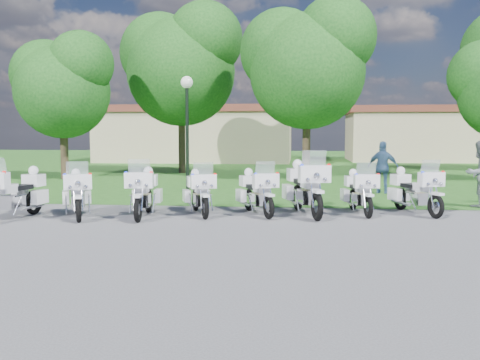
# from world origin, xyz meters

# --- Properties ---
(ground) EXTENTS (100.00, 100.00, 0.00)m
(ground) POSITION_xyz_m (0.00, 0.00, 0.00)
(ground) COLOR #525257
(ground) RESTS_ON ground
(grass_lawn) EXTENTS (100.00, 48.00, 0.01)m
(grass_lawn) POSITION_xyz_m (0.00, 27.00, 0.00)
(grass_lawn) COLOR #26571B
(grass_lawn) RESTS_ON ground
(motorcycle_0) EXTENTS (0.97, 2.33, 1.57)m
(motorcycle_0) POSITION_xyz_m (-5.40, 0.32, 0.66)
(motorcycle_0) COLOR black
(motorcycle_0) RESTS_ON ground
(motorcycle_1) EXTENTS (1.28, 2.03, 1.47)m
(motorcycle_1) POSITION_xyz_m (-3.98, 0.73, 0.61)
(motorcycle_1) COLOR black
(motorcycle_1) RESTS_ON ground
(motorcycle_2) EXTENTS (0.91, 2.26, 1.52)m
(motorcycle_2) POSITION_xyz_m (-2.30, 1.01, 0.64)
(motorcycle_2) COLOR black
(motorcycle_2) RESTS_ON ground
(motorcycle_3) EXTENTS (1.15, 2.02, 1.42)m
(motorcycle_3) POSITION_xyz_m (-0.95, 1.52, 0.59)
(motorcycle_3) COLOR black
(motorcycle_3) RESTS_ON ground
(motorcycle_4) EXTENTS (1.25, 2.01, 1.44)m
(motorcycle_4) POSITION_xyz_m (0.55, 1.71, 0.60)
(motorcycle_4) COLOR black
(motorcycle_4) RESTS_ON ground
(motorcycle_5) EXTENTS (1.26, 2.52, 1.73)m
(motorcycle_5) POSITION_xyz_m (1.83, 1.80, 0.72)
(motorcycle_5) COLOR black
(motorcycle_5) RESTS_ON ground
(motorcycle_6) EXTENTS (0.89, 2.08, 1.40)m
(motorcycle_6) POSITION_xyz_m (3.27, 2.16, 0.59)
(motorcycle_6) COLOR black
(motorcycle_6) RESTS_ON ground
(motorcycle_7) EXTENTS (1.24, 2.08, 1.48)m
(motorcycle_7) POSITION_xyz_m (4.75, 2.33, 0.62)
(motorcycle_7) COLOR black
(motorcycle_7) RESTS_ON ground
(lamp_post) EXTENTS (0.44, 0.44, 4.19)m
(lamp_post) POSITION_xyz_m (-2.39, 6.84, 3.16)
(lamp_post) COLOR black
(lamp_post) RESTS_ON ground
(tree_0) EXTENTS (5.04, 4.30, 6.73)m
(tree_0) POSITION_xyz_m (-9.20, 11.45, 4.45)
(tree_0) COLOR #38281C
(tree_0) RESTS_ON ground
(tree_1) EXTENTS (6.68, 5.70, 8.91)m
(tree_1) POSITION_xyz_m (-4.61, 15.75, 5.89)
(tree_1) COLOR #38281C
(tree_1) RESTS_ON ground
(tree_2) EXTENTS (6.17, 5.26, 8.23)m
(tree_2) POSITION_xyz_m (1.94, 12.61, 5.44)
(tree_2) COLOR #38281C
(tree_2) RESTS_ON ground
(building_west) EXTENTS (14.56, 8.32, 4.10)m
(building_west) POSITION_xyz_m (-6.00, 28.00, 2.07)
(building_west) COLOR #BFAF8A
(building_west) RESTS_ON ground
(building_east) EXTENTS (11.44, 7.28, 4.10)m
(building_east) POSITION_xyz_m (11.00, 30.00, 2.07)
(building_east) COLOR #BFAF8A
(building_east) RESTS_ON ground
(bystander_b) EXTENTS (1.16, 1.07, 1.93)m
(bystander_b) POSITION_xyz_m (6.85, 3.72, 0.96)
(bystander_b) COLOR gray
(bystander_b) RESTS_ON ground
(bystander_c) EXTENTS (1.17, 0.77, 1.84)m
(bystander_c) POSITION_xyz_m (4.62, 7.02, 0.92)
(bystander_c) COLOR #33537C
(bystander_c) RESTS_ON ground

